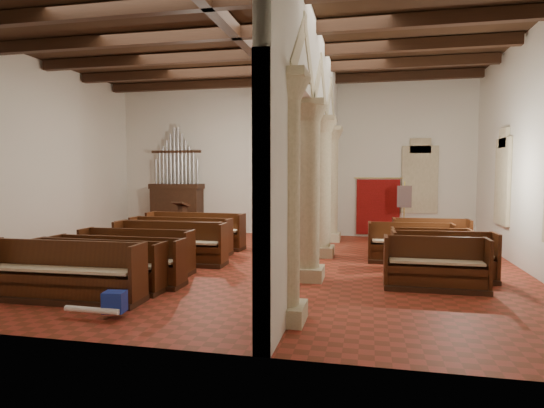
{
  "coord_description": "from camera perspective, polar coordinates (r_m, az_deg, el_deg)",
  "views": [
    {
      "loc": [
        3.18,
        -11.74,
        2.47
      ],
      "look_at": [
        0.54,
        0.5,
        1.59
      ],
      "focal_mm": 30.0,
      "sensor_mm": 36.0,
      "label": 1
    }
  ],
  "objects": [
    {
      "name": "nave_pew_1",
      "position": [
        10.34,
        -21.23,
        -8.14
      ],
      "size": [
        3.03,
        0.75,
        1.04
      ],
      "rotation": [
        0.0,
        0.0,
        -0.02
      ],
      "color": "black",
      "rests_on": "floor"
    },
    {
      "name": "hymnal_box_a",
      "position": [
        8.3,
        -19.15,
        -11.53
      ],
      "size": [
        0.39,
        0.33,
        0.35
      ],
      "primitive_type": "cube",
      "rotation": [
        0.0,
        0.0,
        0.13
      ],
      "color": "navy",
      "rests_on": "floor"
    },
    {
      "name": "aisle_pew_4",
      "position": [
        13.79,
        19.28,
        -4.9
      ],
      "size": [
        2.13,
        0.81,
        1.14
      ],
      "rotation": [
        0.0,
        0.0,
        0.02
      ],
      "color": "black",
      "rests_on": "floor"
    },
    {
      "name": "floor",
      "position": [
        12.42,
        -2.97,
        -7.47
      ],
      "size": [
        14.0,
        14.0,
        0.0
      ],
      "primitive_type": "plane",
      "color": "maroon",
      "rests_on": "ground"
    },
    {
      "name": "nave_pew_2",
      "position": [
        10.69,
        -18.92,
        -7.69
      ],
      "size": [
        3.11,
        0.74,
        1.04
      ],
      "rotation": [
        0.0,
        0.0,
        -0.01
      ],
      "color": "black",
      "rests_on": "floor"
    },
    {
      "name": "pipe_organ",
      "position": [
        18.91,
        -11.84,
        0.59
      ],
      "size": [
        2.1,
        0.85,
        4.4
      ],
      "color": "black",
      "rests_on": "floor"
    },
    {
      "name": "aisle_pew_2",
      "position": [
        12.1,
        19.25,
        -6.26
      ],
      "size": [
        1.93,
        0.76,
        1.06
      ],
      "rotation": [
        0.0,
        0.0,
        0.02
      ],
      "color": "black",
      "rests_on": "floor"
    },
    {
      "name": "lectern",
      "position": [
        17.33,
        -11.18,
        -2.33
      ],
      "size": [
        0.68,
        0.72,
        1.4
      ],
      "rotation": [
        0.0,
        0.0,
        -0.36
      ],
      "color": "#342410",
      "rests_on": "floor"
    },
    {
      "name": "ceiling_beams",
      "position": [
        12.62,
        -3.07,
        19.4
      ],
      "size": [
        13.8,
        11.8,
        0.3
      ],
      "primitive_type": null,
      "color": "black",
      "rests_on": "wall_back"
    },
    {
      "name": "nave_pew_6",
      "position": [
        14.07,
        -11.41,
        -4.69
      ],
      "size": [
        3.16,
        0.8,
        1.09
      ],
      "rotation": [
        0.0,
        0.0,
        -0.02
      ],
      "color": "black",
      "rests_on": "floor"
    },
    {
      "name": "tube_heater_b",
      "position": [
        10.41,
        -21.37,
        -9.09
      ],
      "size": [
        1.08,
        0.29,
        0.11
      ],
      "primitive_type": "cylinder",
      "rotation": [
        0.0,
        1.57,
        0.17
      ],
      "color": "silver",
      "rests_on": "floor"
    },
    {
      "name": "tube_heater_a",
      "position": [
        8.39,
        -21.7,
        -12.26
      ],
      "size": [
        1.0,
        0.12,
        0.1
      ],
      "primitive_type": "cylinder",
      "rotation": [
        0.0,
        1.57,
        -0.02
      ],
      "color": "white",
      "rests_on": "floor"
    },
    {
      "name": "dossal_curtain",
      "position": [
        17.72,
        13.15,
        -0.32
      ],
      "size": [
        1.8,
        0.07,
        2.17
      ],
      "color": "maroon",
      "rests_on": "floor"
    },
    {
      "name": "aisle_pew_1",
      "position": [
        11.15,
        20.68,
        -7.08
      ],
      "size": [
        2.33,
        0.88,
        1.11
      ],
      "rotation": [
        0.0,
        0.0,
        0.06
      ],
      "color": "black",
      "rests_on": "floor"
    },
    {
      "name": "arcade",
      "position": [
        11.88,
        5.49,
        9.27
      ],
      "size": [
        0.9,
        11.9,
        6.0
      ],
      "color": "beige",
      "rests_on": "floor"
    },
    {
      "name": "nave_pew_0",
      "position": [
        9.73,
        -24.86,
        -8.79
      ],
      "size": [
        3.26,
        0.84,
        1.14
      ],
      "rotation": [
        0.0,
        0.0,
        0.02
      ],
      "color": "black",
      "rests_on": "floor"
    },
    {
      "name": "wall_front",
      "position": [
        6.59,
        -16.96,
        8.46
      ],
      "size": [
        14.0,
        0.02,
        6.0
      ],
      "primitive_type": "cube",
      "color": "silver",
      "rests_on": "floor"
    },
    {
      "name": "window_back",
      "position": [
        17.82,
        18.03,
        2.94
      ],
      "size": [
        1.0,
        0.03,
        2.2
      ],
      "primitive_type": "cube",
      "color": "#306D53",
      "rests_on": "wall_back"
    },
    {
      "name": "wall_right",
      "position": [
        12.36,
        30.31,
        5.92
      ],
      "size": [
        0.02,
        12.0,
        6.0
      ],
      "primitive_type": "cube",
      "color": "silver",
      "rests_on": "floor"
    },
    {
      "name": "nave_pew_7",
      "position": [
        15.0,
        -9.63,
        -4.06
      ],
      "size": [
        3.29,
        0.92,
        1.15
      ],
      "rotation": [
        0.0,
        0.0,
        -0.05
      ],
      "color": "black",
      "rests_on": "floor"
    },
    {
      "name": "nave_pew_4",
      "position": [
        12.57,
        -12.66,
        -5.68
      ],
      "size": [
        3.07,
        0.79,
        1.13
      ],
      "rotation": [
        0.0,
        0.0,
        0.01
      ],
      "color": "black",
      "rests_on": "floor"
    },
    {
      "name": "wall_left",
      "position": [
        15.55,
        -28.9,
        5.47
      ],
      "size": [
        0.02,
        12.0,
        6.0
      ],
      "primitive_type": "cube",
      "color": "silver",
      "rests_on": "floor"
    },
    {
      "name": "hymnal_box_c",
      "position": [
        12.72,
        -7.28,
        -6.08
      ],
      "size": [
        0.37,
        0.34,
        0.3
      ],
      "primitive_type": "cube",
      "rotation": [
        0.0,
        0.0,
        0.4
      ],
      "color": "navy",
      "rests_on": "floor"
    },
    {
      "name": "hymnal_box_b",
      "position": [
        10.97,
        -14.85,
        -7.86
      ],
      "size": [
        0.32,
        0.29,
        0.27
      ],
      "primitive_type": "cube",
      "rotation": [
        0.0,
        0.0,
        -0.27
      ],
      "color": "navy",
      "rests_on": "floor"
    },
    {
      "name": "ceiling",
      "position": [
        12.67,
        -3.07,
        20.18
      ],
      "size": [
        14.0,
        14.0,
        0.0
      ],
      "primitive_type": "plane",
      "rotation": [
        3.14,
        0.0,
        0.0
      ],
      "color": "#301E10",
      "rests_on": "wall_back"
    },
    {
      "name": "nave_pew_5",
      "position": [
        13.46,
        -12.87,
        -5.16
      ],
      "size": [
        3.08,
        0.73,
        1.06
      ],
      "rotation": [
        0.0,
        0.0,
        0.01
      ],
      "color": "black",
      "rests_on": "floor"
    },
    {
      "name": "processional_banner",
      "position": [
        16.63,
        16.22,
        -2.03
      ],
      "size": [
        0.49,
        0.63,
        2.16
      ],
      "rotation": [
        0.0,
        0.0,
        -0.02
      ],
      "color": "black",
      "rests_on": "floor"
    },
    {
      "name": "window_right_b",
      "position": [
        14.75,
        27.11,
        2.52
      ],
      "size": [
        0.03,
        1.0,
        2.2
      ],
      "primitive_type": "cube",
      "color": "#306D53",
      "rests_on": "wall_right"
    },
    {
      "name": "nave_pew_3",
      "position": [
        11.68,
        -16.65,
        -6.59
      ],
      "size": [
        2.84,
        0.74,
        1.07
      ],
      "rotation": [
        0.0,
        0.0,
        0.01
      ],
      "color": "black",
      "rests_on": "floor"
    },
    {
      "name": "aisle_pew_3",
      "position": [
        12.99,
        16.93,
        -5.49
      ],
      "size": [
        2.25,
        0.76,
        1.09
      ],
      "rotation": [
        0.0,
        0.0,
        0.02
      ],
      "color": "black",
      "rests_on": "floor"
    },
    {
      "name": "wall_back",
      "position": [
        18.04,
        1.99,
        5.69
      ],
      "size": [
        14.0,
        0.02,
        6.0
      ],
      "primitive_type": "cube",
      "color": "silver",
      "rests_on": "floor"
    },
    {
      "name": "aisle_pew_0",
      "position": [
        10.25,
        19.8,
        -8.03
      ],
      "size": [
        2.11,
        0.74,
        1.11
      ],
      "rotation": [
        0.0,
        0.0,
        0.0
      ],
      "color": "black",
      "rests_on": "floor"
    }
  ]
}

